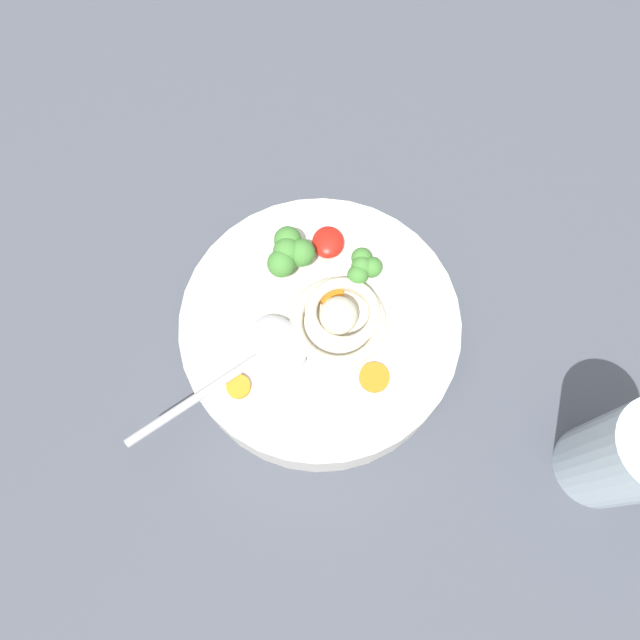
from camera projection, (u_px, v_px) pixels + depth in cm
name	position (u px, v px, depth cm)	size (l,w,h in cm)	color
table_slab	(312.00, 325.00, 61.45)	(100.18, 100.18, 3.71)	#474C56
soup_bowl	(320.00, 330.00, 56.13)	(25.50, 25.50, 5.69)	silver
noodle_pile	(339.00, 318.00, 52.36)	(9.55, 9.36, 3.84)	beige
soup_spoon	(265.00, 353.00, 51.62)	(13.03, 15.81, 1.60)	#B7B7BC
chili_sauce_dollop	(328.00, 242.00, 55.54)	(3.32, 2.99, 1.50)	red
broccoli_floret_center	(363.00, 267.00, 53.43)	(3.68, 3.17, 2.91)	#7A9E60
broccoli_floret_near_spoon	(289.00, 252.00, 53.26)	(4.95, 4.26, 3.91)	#7A9E60
carrot_slice_beside_noodles	(239.00, 387.00, 51.05)	(2.07, 2.07, 0.60)	orange
carrot_slice_extra_a	(374.00, 377.00, 51.42)	(2.65, 2.65, 0.47)	orange
carrot_slice_extra_b	(331.00, 292.00, 54.17)	(2.31, 2.31, 0.70)	orange
drinking_glass	(626.00, 457.00, 48.71)	(7.47, 7.47, 12.48)	silver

